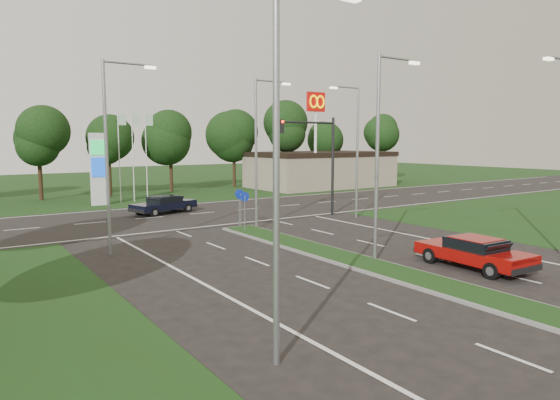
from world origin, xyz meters
TOP-DOWN VIEW (x-y plane):
  - ground at (0.00, 0.00)m, footprint 160.00×160.00m
  - verge_far at (0.00, 55.00)m, footprint 160.00×50.00m
  - cross_road at (0.00, 24.00)m, footprint 160.00×12.00m
  - median_kerb at (0.00, 4.00)m, footprint 2.00×26.00m
  - commercial_building at (22.00, 36.00)m, footprint 16.00×9.00m
  - streetlight_median_near at (1.00, 6.00)m, footprint 2.53×0.22m
  - streetlight_median_far at (1.00, 16.00)m, footprint 2.53×0.22m
  - streetlight_left_near at (-8.30, 0.00)m, footprint 2.53×0.22m
  - streetlight_left_far at (-8.30, 14.00)m, footprint 2.53×0.22m
  - streetlight_right_far at (8.80, 16.00)m, footprint 2.53×0.22m
  - traffic_signal at (7.19, 18.00)m, footprint 5.10×0.42m
  - median_signs at (0.00, 16.40)m, footprint 1.16×1.76m
  - gas_pylon at (-3.79, 33.05)m, footprint 5.80×1.26m
  - mcdonalds_sign at (18.00, 31.97)m, footprint 2.20×0.47m
  - treeline_far at (0.10, 39.93)m, footprint 6.00×6.00m
  - red_sedan at (3.46, 2.88)m, footprint 2.20×4.87m
  - navy_sedan at (-1.36, 25.51)m, footprint 5.10×3.21m

SIDE VIEW (x-z plane):
  - ground at x=0.00m, z-range 0.00..0.00m
  - verge_far at x=0.00m, z-range -0.01..0.01m
  - cross_road at x=0.00m, z-range -0.01..0.01m
  - median_kerb at x=0.00m, z-range 0.00..0.12m
  - navy_sedan at x=-1.36m, z-range 0.05..1.35m
  - red_sedan at x=3.46m, z-range 0.05..1.36m
  - median_signs at x=0.00m, z-range 0.52..2.90m
  - commercial_building at x=22.00m, z-range 0.00..4.00m
  - gas_pylon at x=-3.79m, z-range -0.80..7.20m
  - traffic_signal at x=7.19m, z-range 1.15..8.15m
  - streetlight_median_near at x=1.00m, z-range 0.58..9.58m
  - streetlight_median_far at x=1.00m, z-range 0.58..9.58m
  - streetlight_left_near at x=-8.30m, z-range 0.58..9.58m
  - streetlight_left_far at x=-8.30m, z-range 0.58..9.58m
  - streetlight_right_far at x=8.80m, z-range 0.58..9.58m
  - treeline_far at x=0.10m, z-range 1.88..11.78m
  - mcdonalds_sign at x=18.00m, z-range 2.79..13.19m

